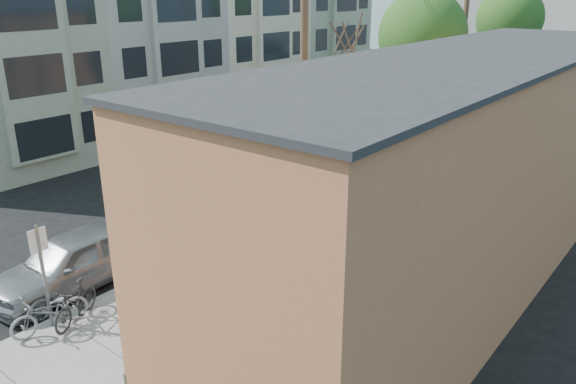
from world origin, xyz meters
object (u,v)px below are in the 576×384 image
Objects in this scene: parked_bike_a at (75,303)px; car_3 at (363,147)px; patron_green at (193,320)px; car_1 at (192,212)px; car_0 at (72,261)px; tree_bare at (341,130)px; bus at (408,90)px; patron_grey at (133,338)px; car_4 at (421,125)px; parking_meter_far at (330,173)px; parking_meter_near at (189,234)px; cyclist at (199,270)px; car_2 at (294,173)px; patio_chair_a at (253,301)px; patio_chair_b at (228,318)px; tree_leafy_mid at (423,35)px; tree_leafy_far at (510,19)px; utility_pole_near at (303,72)px; sign_post at (42,267)px; parked_bike_b at (50,312)px.

parked_bike_a is 0.36× the size of car_3.
patron_green is 7.62m from car_1.
tree_bare is at bearing 78.06° from car_0.
bus reaches higher than car_3.
car_4 is at bearing 171.49° from patron_grey.
patron_green is (3.78, -11.03, 0.05)m from parking_meter_far.
parking_meter_near is 2.66m from cyclist.
parking_meter_near is at bearing -48.12° from car_1.
parking_meter_far is 0.29× the size of car_4.
car_2 is 0.51× the size of bus.
parking_meter_far is 9.79m from patio_chair_a.
car_0 reaches higher than car_2.
car_0 reaches higher than patio_chair_b.
tree_leafy_far is (0.00, 11.92, 0.25)m from tree_leafy_mid.
car_2 is (-1.89, 11.48, 0.14)m from parked_bike_a.
cyclist is at bearing -36.10° from parking_meter_near.
bus is (-5.26, 24.87, 0.57)m from parking_meter_near.
cyclist is at bearing -179.02° from patron_grey.
utility_pole_near reaches higher than car_3.
utility_pole_near reaches higher than parking_meter_near.
patio_chair_a is at bearing 18.78° from car_0.
patron_green is at bearing 139.68° from patron_grey.
sign_post is at bearing -106.01° from patron_grey.
parking_meter_near is 0.29× the size of car_4.
patio_chair_b is 0.49× the size of parked_bike_a.
car_0 is 16.24m from car_3.
tree_leafy_far is 28.23m from patio_chair_a.
cyclist is (2.15, -1.56, 0.10)m from parking_meter_near.
parking_meter_near is 0.63× the size of parked_bike_b.
tree_bare reaches higher than car_3.
car_0 is (-1.55, 1.60, -0.99)m from sign_post.
parking_meter_far reaches higher than parked_bike_a.
bus is at bearing 107.08° from parking_meter_far.
cyclist is at bearing 32.89° from parked_bike_a.
tree_leafy_mid is 18.35m from car_0.
utility_pole_near is 5.68× the size of patron_green.
car_0 is (-1.45, -10.96, -0.14)m from parking_meter_far.
tree_bare is (0.41, 1.99, -2.48)m from utility_pole_near.
patio_chair_b is at bearing -64.72° from utility_pole_near.
utility_pole_near is 10.57m from patron_green.
parked_bike_a is (-0.11, -18.53, -5.46)m from tree_leafy_mid.
utility_pole_near is at bearing -78.39° from bus.
car_3 is (0.29, 11.23, 0.01)m from car_1.
patron_grey is 3.06m from parked_bike_b.
patio_chair_a is at bearing -83.22° from tree_leafy_far.
cyclist is 3.83m from parked_bike_b.
patio_chair_b is 0.49× the size of patron_grey.
patron_green is 5.23m from car_0.
car_3 is (-2.15, -1.22, -5.46)m from tree_leafy_mid.
utility_pole_near is (0.14, 5.64, 4.43)m from parking_meter_near.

